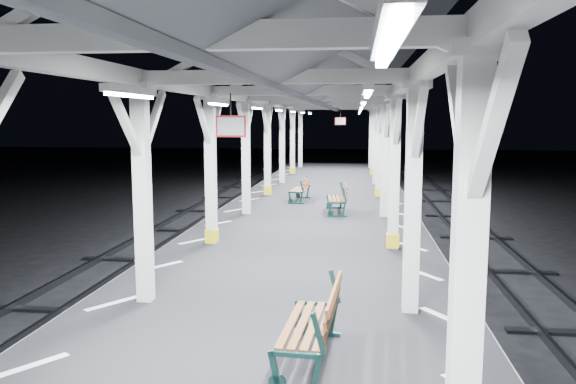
# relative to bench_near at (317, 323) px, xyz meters

# --- Properties ---
(ground) EXTENTS (120.00, 120.00, 0.00)m
(ground) POSITION_rel_bench_near_xyz_m (-0.77, 3.90, -1.48)
(ground) COLOR black
(ground) RESTS_ON ground
(platform) EXTENTS (6.00, 50.00, 1.00)m
(platform) POSITION_rel_bench_near_xyz_m (-0.77, 3.90, -0.98)
(platform) COLOR black
(platform) RESTS_ON ground
(hazard_stripes_left) EXTENTS (1.00, 48.00, 0.01)m
(hazard_stripes_left) POSITION_rel_bench_near_xyz_m (-3.22, 3.90, -0.48)
(hazard_stripes_left) COLOR silver
(hazard_stripes_left) RESTS_ON platform
(hazard_stripes_right) EXTENTS (1.00, 48.00, 0.01)m
(hazard_stripes_right) POSITION_rel_bench_near_xyz_m (1.68, 3.90, -0.48)
(hazard_stripes_right) COLOR silver
(hazard_stripes_right) RESTS_ON platform
(track_left) EXTENTS (2.20, 60.00, 0.16)m
(track_left) POSITION_rel_bench_near_xyz_m (-5.77, 3.90, -1.40)
(track_left) COLOR #2D2D33
(track_left) RESTS_ON ground
(track_right) EXTENTS (2.20, 60.00, 0.16)m
(track_right) POSITION_rel_bench_near_xyz_m (4.23, 3.90, -1.40)
(track_right) COLOR #2D2D33
(track_right) RESTS_ON ground
(canopy) EXTENTS (5.40, 49.00, 4.65)m
(canopy) POSITION_rel_bench_near_xyz_m (-0.77, 3.88, 3.08)
(canopy) COLOR silver
(canopy) RESTS_ON platform
(bench_near) EXTENTS (0.72, 1.70, 0.90)m
(bench_near) POSITION_rel_bench_near_xyz_m (0.00, 0.00, 0.00)
(bench_near) COLOR #102D2A
(bench_near) RESTS_ON platform
(bench_mid) EXTENTS (0.70, 1.61, 0.85)m
(bench_mid) POSITION_rel_bench_near_xyz_m (-0.06, 10.41, -0.03)
(bench_mid) COLOR #102D2A
(bench_mid) RESTS_ON platform
(bench_far) EXTENTS (0.65, 1.50, 0.80)m
(bench_far) POSITION_rel_bench_near_xyz_m (-1.39, 12.65, -0.06)
(bench_far) COLOR #102D2A
(bench_far) RESTS_ON platform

